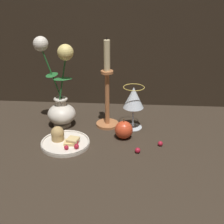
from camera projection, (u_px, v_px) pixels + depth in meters
ground_plane at (94, 134)px, 1.19m from camera, size 2.40×2.40×0.00m
vase at (60, 98)px, 1.20m from camera, size 0.15×0.11×0.35m
plate_with_pastries at (64, 141)px, 1.11m from camera, size 0.17×0.17×0.06m
wine_glass at (134, 99)px, 1.18m from camera, size 0.08×0.08×0.17m
candlestick at (107, 94)px, 1.20m from camera, size 0.09×0.09×0.35m
apple_beside_vase at (124, 130)px, 1.14m from camera, size 0.07×0.07×0.08m
berry_near_plate at (160, 144)px, 1.10m from camera, size 0.02×0.02×0.02m
berry_front_center at (138, 150)px, 1.06m from camera, size 0.02×0.02×0.02m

